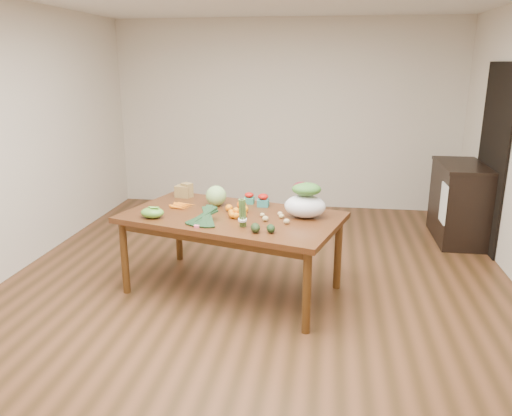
# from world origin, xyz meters

# --- Properties ---
(floor) EXTENTS (6.00, 6.00, 0.00)m
(floor) POSITION_xyz_m (0.00, 0.00, 0.00)
(floor) COLOR brown
(floor) RESTS_ON ground
(room_walls) EXTENTS (5.02, 6.02, 2.70)m
(room_walls) POSITION_xyz_m (0.00, 0.00, 1.35)
(room_walls) COLOR beige
(room_walls) RESTS_ON floor
(dining_table) EXTENTS (2.16, 1.57, 0.75)m
(dining_table) POSITION_xyz_m (-0.21, -0.03, 0.38)
(dining_table) COLOR #492011
(dining_table) RESTS_ON floor
(doorway_dark) EXTENTS (0.02, 1.00, 2.10)m
(doorway_dark) POSITION_xyz_m (2.48, 1.60, 1.05)
(doorway_dark) COLOR black
(doorway_dark) RESTS_ON floor
(cabinet) EXTENTS (0.52, 1.02, 0.94)m
(cabinet) POSITION_xyz_m (2.22, 1.78, 0.47)
(cabinet) COLOR black
(cabinet) RESTS_ON floor
(dish_towel) EXTENTS (0.02, 0.28, 0.45)m
(dish_towel) POSITION_xyz_m (1.96, 1.40, 0.55)
(dish_towel) COLOR white
(dish_towel) RESTS_ON cabinet
(paper_bag) EXTENTS (0.24, 0.22, 0.15)m
(paper_bag) POSITION_xyz_m (-0.82, 0.51, 0.82)
(paper_bag) COLOR #A48649
(paper_bag) RESTS_ON dining_table
(cabbage) EXTENTS (0.20, 0.20, 0.20)m
(cabbage) POSITION_xyz_m (-0.42, 0.25, 0.85)
(cabbage) COLOR #A6D078
(cabbage) RESTS_ON dining_table
(strawberry_basket_a) EXTENTS (0.12, 0.12, 0.09)m
(strawberry_basket_a) POSITION_xyz_m (-0.11, 0.38, 0.79)
(strawberry_basket_a) COLOR red
(strawberry_basket_a) RESTS_ON dining_table
(strawberry_basket_b) EXTENTS (0.13, 0.13, 0.10)m
(strawberry_basket_b) POSITION_xyz_m (0.04, 0.29, 0.80)
(strawberry_basket_b) COLOR #B01C0B
(strawberry_basket_b) RESTS_ON dining_table
(orange_a) EXTENTS (0.07, 0.07, 0.07)m
(orange_a) POSITION_xyz_m (-0.25, 0.07, 0.78)
(orange_a) COLOR orange
(orange_a) RESTS_ON dining_table
(orange_b) EXTENTS (0.09, 0.09, 0.09)m
(orange_b) POSITION_xyz_m (-0.15, 0.15, 0.80)
(orange_b) COLOR orange
(orange_b) RESTS_ON dining_table
(orange_c) EXTENTS (0.07, 0.07, 0.07)m
(orange_c) POSITION_xyz_m (-0.10, 0.04, 0.79)
(orange_c) COLOR orange
(orange_c) RESTS_ON dining_table
(mandarin_cluster) EXTENTS (0.22, 0.22, 0.09)m
(mandarin_cluster) POSITION_xyz_m (-0.16, -0.10, 0.80)
(mandarin_cluster) COLOR orange
(mandarin_cluster) RESTS_ON dining_table
(carrots) EXTENTS (0.26, 0.24, 0.03)m
(carrots) POSITION_xyz_m (-0.73, 0.15, 0.76)
(carrots) COLOR orange
(carrots) RESTS_ON dining_table
(snap_pea_bag) EXTENTS (0.21, 0.16, 0.10)m
(snap_pea_bag) POSITION_xyz_m (-0.89, -0.23, 0.80)
(snap_pea_bag) COLOR #5E9933
(snap_pea_bag) RESTS_ON dining_table
(kale_bunch) EXTENTS (0.42, 0.47, 0.16)m
(kale_bunch) POSITION_xyz_m (-0.40, -0.34, 0.83)
(kale_bunch) COLOR black
(kale_bunch) RESTS_ON dining_table
(asparagus_bundle) EXTENTS (0.11, 0.13, 0.26)m
(asparagus_bundle) POSITION_xyz_m (-0.05, -0.37, 0.88)
(asparagus_bundle) COLOR #5B833C
(asparagus_bundle) RESTS_ON dining_table
(potato_a) EXTENTS (0.04, 0.04, 0.04)m
(potato_a) POSITION_xyz_m (0.08, -0.06, 0.77)
(potato_a) COLOR tan
(potato_a) RESTS_ON dining_table
(potato_b) EXTENTS (0.06, 0.05, 0.05)m
(potato_b) POSITION_xyz_m (0.12, -0.18, 0.77)
(potato_b) COLOR tan
(potato_b) RESTS_ON dining_table
(potato_c) EXTENTS (0.05, 0.04, 0.04)m
(potato_c) POSITION_xyz_m (0.25, -0.07, 0.77)
(potato_c) COLOR #DDCA7F
(potato_c) RESTS_ON dining_table
(potato_d) EXTENTS (0.05, 0.04, 0.04)m
(potato_d) POSITION_xyz_m (0.23, 0.00, 0.77)
(potato_d) COLOR #DBB17E
(potato_d) RESTS_ON dining_table
(potato_e) EXTENTS (0.05, 0.05, 0.05)m
(potato_e) POSITION_xyz_m (0.31, -0.23, 0.77)
(potato_e) COLOR tan
(potato_e) RESTS_ON dining_table
(avocado_a) EXTENTS (0.11, 0.13, 0.08)m
(avocado_a) POSITION_xyz_m (0.08, -0.48, 0.79)
(avocado_a) COLOR black
(avocado_a) RESTS_ON dining_table
(avocado_b) EXTENTS (0.10, 0.12, 0.07)m
(avocado_b) POSITION_xyz_m (0.20, -0.47, 0.78)
(avocado_b) COLOR black
(avocado_b) RESTS_ON dining_table
(salad_bag) EXTENTS (0.43, 0.37, 0.29)m
(salad_bag) POSITION_xyz_m (0.45, -0.01, 0.89)
(salad_bag) COLOR white
(salad_bag) RESTS_ON dining_table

